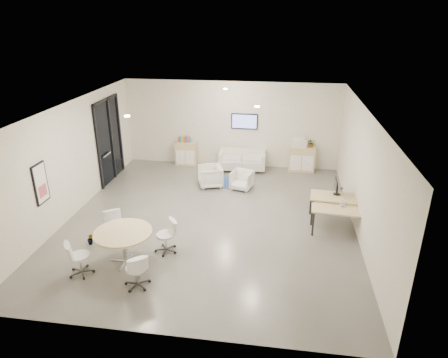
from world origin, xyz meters
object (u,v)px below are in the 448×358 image
loveseat (242,161)px  armchair_right (242,179)px  desk_front (337,211)px  armchair_left (210,175)px  round_table (123,235)px  sideboard_right (302,159)px  sideboard_left (186,153)px  desk_rear (337,199)px

loveseat → armchair_right: 1.80m
desk_front → armchair_right: bearing=142.1°
armchair_left → round_table: round_table is taller
sideboard_right → loveseat: sideboard_right is taller
sideboard_left → loveseat: bearing=-5.1°
sideboard_right → loveseat: 2.20m
armchair_right → armchair_left: bearing=-168.8°
sideboard_left → round_table: 6.64m
desk_front → round_table: size_ratio=1.02×
loveseat → sideboard_right: bearing=1.4°
sideboard_left → desk_front: (5.15, -4.46, 0.17)m
loveseat → armchair_right: loveseat is taller
desk_rear → round_table: (-5.11, -2.80, 0.06)m
desk_rear → sideboard_left: bearing=148.6°
armchair_right → desk_front: size_ratio=0.50×
sideboard_left → round_table: sideboard_left is taller
sideboard_right → armchair_left: size_ratio=1.22×
sideboard_right → desk_front: (0.78, -4.45, 0.15)m
round_table → sideboard_right: bearing=57.1°
sideboard_left → armchair_left: (1.28, -1.91, -0.06)m
sideboard_left → armchair_right: size_ratio=1.32×
armchair_left → desk_rear: armchair_left is taller
loveseat → armchair_right: size_ratio=2.56×
sideboard_left → round_table: bearing=-89.1°
sideboard_left → round_table: size_ratio=0.68×
armchair_right → desk_front: 3.74m
sideboard_right → desk_rear: sideboard_right is taller
loveseat → desk_front: loveseat is taller
desk_front → armchair_left: bearing=150.3°
armchair_left → armchair_right: size_ratio=1.14×
loveseat → desk_front: (2.96, -4.27, 0.27)m
round_table → armchair_right: bearing=64.0°
desk_rear → round_table: 5.83m
sideboard_left → sideboard_right: 4.37m
armchair_left → round_table: 4.88m
sideboard_left → loveseat: 2.20m
sideboard_right → desk_front: sideboard_right is taller
desk_rear → desk_front: 0.64m
sideboard_left → desk_rear: bearing=-36.3°
loveseat → desk_rear: 4.74m
sideboard_left → armchair_left: sideboard_left is taller
sideboard_left → round_table: (0.10, -6.64, 0.28)m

